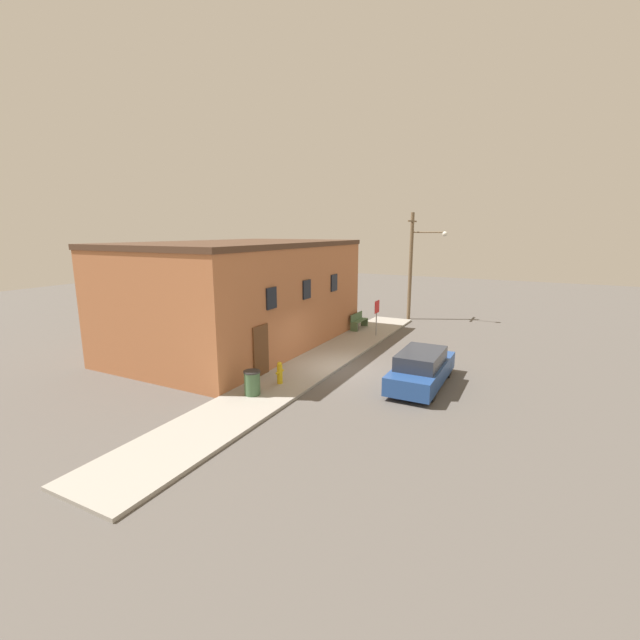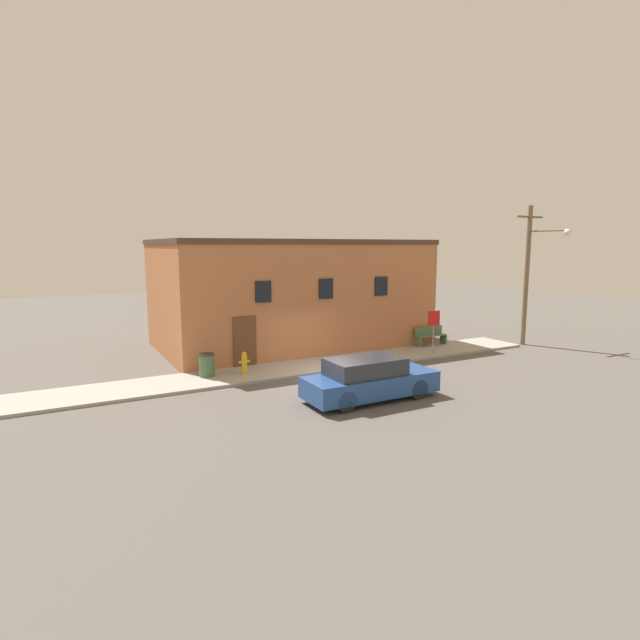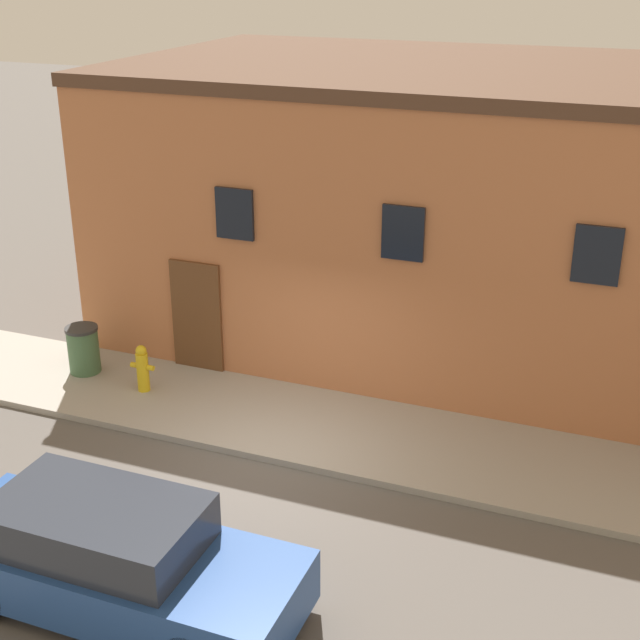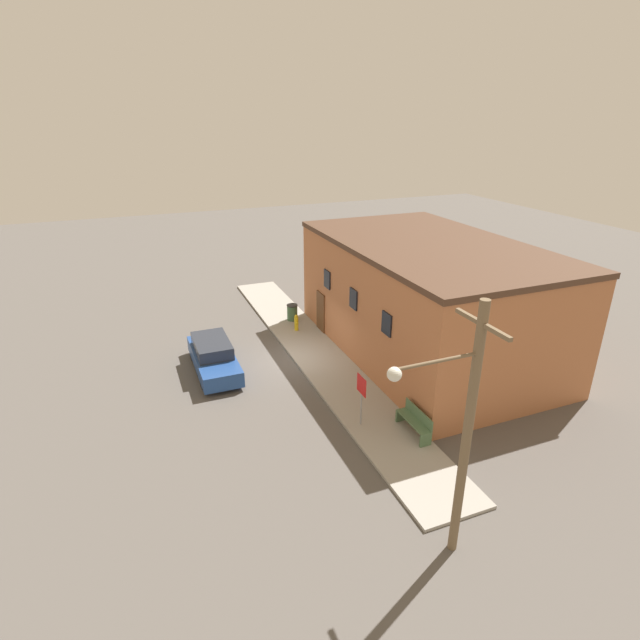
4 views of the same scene
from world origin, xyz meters
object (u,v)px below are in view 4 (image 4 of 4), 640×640
(trash_bin, at_px, (292,312))
(utility_pole, at_px, (462,427))
(fire_hydrant, at_px, (296,322))
(stop_sign, at_px, (361,391))
(bench, at_px, (415,421))
(parked_car, at_px, (213,356))

(trash_bin, relative_size, utility_pole, 0.13)
(fire_hydrant, relative_size, stop_sign, 0.44)
(trash_bin, bearing_deg, fire_hydrant, -10.41)
(bench, height_order, trash_bin, bench)
(fire_hydrant, distance_m, utility_pole, 15.35)
(bench, bearing_deg, fire_hydrant, -174.92)
(fire_hydrant, relative_size, utility_pole, 0.12)
(fire_hydrant, height_order, bench, bench)
(utility_pole, height_order, parked_car, utility_pole)
(utility_pole, distance_m, parked_car, 13.31)
(fire_hydrant, bearing_deg, bench, 5.08)
(trash_bin, distance_m, utility_pole, 16.75)
(trash_bin, bearing_deg, stop_sign, -5.05)
(stop_sign, bearing_deg, utility_pole, -3.39)
(trash_bin, xyz_separation_m, parked_car, (4.03, -5.10, 0.12))
(bench, relative_size, parked_car, 0.38)
(trash_bin, bearing_deg, bench, 3.18)
(utility_pole, bearing_deg, stop_sign, 176.61)
(utility_pole, relative_size, parked_car, 1.56)
(parked_car, bearing_deg, stop_sign, 33.09)
(fire_hydrant, bearing_deg, utility_pole, -3.87)
(fire_hydrant, height_order, parked_car, parked_car)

